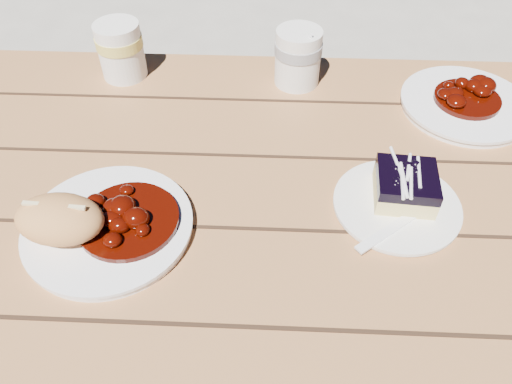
{
  "coord_description": "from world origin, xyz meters",
  "views": [
    {
      "loc": [
        0.25,
        -0.55,
        1.32
      ],
      "look_at": [
        0.23,
        -0.06,
        0.81
      ],
      "focal_mm": 35.0,
      "sensor_mm": 36.0,
      "label": 1
    }
  ],
  "objects_px": {
    "main_plate": "(109,228)",
    "second_cup": "(121,50)",
    "picnic_table": "(132,247)",
    "second_plate": "(465,105)",
    "bread_roll": "(60,219)",
    "blueberry_cake": "(406,185)",
    "coffee_cup": "(298,57)",
    "dessert_plate": "(396,206)"
  },
  "relations": [
    {
      "from": "dessert_plate",
      "to": "bread_roll",
      "type": "bearing_deg",
      "value": -169.96
    },
    {
      "from": "picnic_table",
      "to": "second_cup",
      "type": "distance_m",
      "value": 0.39
    },
    {
      "from": "main_plate",
      "to": "dessert_plate",
      "type": "height_order",
      "value": "main_plate"
    },
    {
      "from": "picnic_table",
      "to": "coffee_cup",
      "type": "xyz_separation_m",
      "value": [
        0.3,
        0.31,
        0.22
      ]
    },
    {
      "from": "bread_roll",
      "to": "coffee_cup",
      "type": "xyz_separation_m",
      "value": [
        0.33,
        0.42,
        0.01
      ]
    },
    {
      "from": "blueberry_cake",
      "to": "dessert_plate",
      "type": "bearing_deg",
      "value": -119.08
    },
    {
      "from": "main_plate",
      "to": "second_plate",
      "type": "xyz_separation_m",
      "value": [
        0.59,
        0.33,
        0.0
      ]
    },
    {
      "from": "blueberry_cake",
      "to": "coffee_cup",
      "type": "distance_m",
      "value": 0.36
    },
    {
      "from": "dessert_plate",
      "to": "second_cup",
      "type": "distance_m",
      "value": 0.61
    },
    {
      "from": "blueberry_cake",
      "to": "second_cup",
      "type": "xyz_separation_m",
      "value": [
        -0.51,
        0.33,
        0.02
      ]
    },
    {
      "from": "main_plate",
      "to": "second_plate",
      "type": "height_order",
      "value": "same"
    },
    {
      "from": "dessert_plate",
      "to": "coffee_cup",
      "type": "distance_m",
      "value": 0.37
    },
    {
      "from": "dessert_plate",
      "to": "second_plate",
      "type": "relative_size",
      "value": 0.8
    },
    {
      "from": "coffee_cup",
      "to": "second_cup",
      "type": "distance_m",
      "value": 0.35
    },
    {
      "from": "main_plate",
      "to": "dessert_plate",
      "type": "bearing_deg",
      "value": 8.7
    },
    {
      "from": "blueberry_cake",
      "to": "bread_roll",
      "type": "bearing_deg",
      "value": -163.86
    },
    {
      "from": "bread_roll",
      "to": "dessert_plate",
      "type": "xyz_separation_m",
      "value": [
        0.48,
        0.09,
        -0.04
      ]
    },
    {
      "from": "main_plate",
      "to": "coffee_cup",
      "type": "distance_m",
      "value": 0.49
    },
    {
      "from": "picnic_table",
      "to": "blueberry_cake",
      "type": "distance_m",
      "value": 0.5
    },
    {
      "from": "coffee_cup",
      "to": "second_plate",
      "type": "distance_m",
      "value": 0.33
    },
    {
      "from": "picnic_table",
      "to": "blueberry_cake",
      "type": "height_order",
      "value": "blueberry_cake"
    },
    {
      "from": "coffee_cup",
      "to": "second_cup",
      "type": "xyz_separation_m",
      "value": [
        -0.35,
        0.01,
        0.0
      ]
    },
    {
      "from": "dessert_plate",
      "to": "coffee_cup",
      "type": "xyz_separation_m",
      "value": [
        -0.15,
        0.34,
        0.05
      ]
    },
    {
      "from": "picnic_table",
      "to": "main_plate",
      "type": "height_order",
      "value": "main_plate"
    },
    {
      "from": "bread_roll",
      "to": "coffee_cup",
      "type": "relative_size",
      "value": 1.13
    },
    {
      "from": "dessert_plate",
      "to": "second_cup",
      "type": "height_order",
      "value": "second_cup"
    },
    {
      "from": "main_plate",
      "to": "blueberry_cake",
      "type": "height_order",
      "value": "blueberry_cake"
    },
    {
      "from": "picnic_table",
      "to": "dessert_plate",
      "type": "distance_m",
      "value": 0.48
    },
    {
      "from": "main_plate",
      "to": "bread_roll",
      "type": "height_order",
      "value": "bread_roll"
    },
    {
      "from": "picnic_table",
      "to": "second_plate",
      "type": "height_order",
      "value": "second_plate"
    },
    {
      "from": "dessert_plate",
      "to": "second_cup",
      "type": "relative_size",
      "value": 1.7
    },
    {
      "from": "bread_roll",
      "to": "coffee_cup",
      "type": "distance_m",
      "value": 0.54
    },
    {
      "from": "picnic_table",
      "to": "second_plate",
      "type": "bearing_deg",
      "value": 20.81
    },
    {
      "from": "coffee_cup",
      "to": "dessert_plate",
      "type": "bearing_deg",
      "value": -66.04
    },
    {
      "from": "second_plate",
      "to": "second_cup",
      "type": "height_order",
      "value": "second_cup"
    },
    {
      "from": "main_plate",
      "to": "second_cup",
      "type": "distance_m",
      "value": 0.42
    },
    {
      "from": "coffee_cup",
      "to": "second_plate",
      "type": "height_order",
      "value": "coffee_cup"
    },
    {
      "from": "dessert_plate",
      "to": "blueberry_cake",
      "type": "bearing_deg",
      "value": 56.31
    },
    {
      "from": "coffee_cup",
      "to": "second_cup",
      "type": "bearing_deg",
      "value": 178.3
    },
    {
      "from": "main_plate",
      "to": "bread_roll",
      "type": "relative_size",
      "value": 1.92
    },
    {
      "from": "coffee_cup",
      "to": "picnic_table",
      "type": "bearing_deg",
      "value": -133.93
    },
    {
      "from": "bread_roll",
      "to": "dessert_plate",
      "type": "distance_m",
      "value": 0.49
    }
  ]
}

